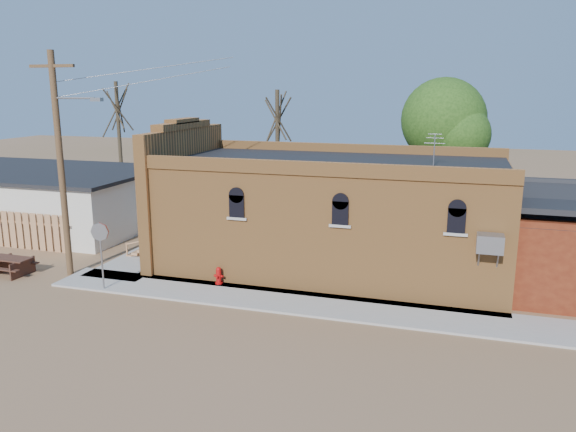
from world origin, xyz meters
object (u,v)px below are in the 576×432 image
(trash_barrel, at_px, (148,242))
(brick_bar, at_px, (326,214))
(utility_pole, at_px, (61,160))
(stop_sign, at_px, (100,238))
(picnic_table, at_px, (11,263))
(fire_hydrant, at_px, (219,276))

(trash_barrel, bearing_deg, brick_bar, 1.86)
(utility_pole, xyz_separation_m, stop_sign, (2.41, -1.20, -2.70))
(brick_bar, height_order, utility_pole, utility_pole)
(stop_sign, bearing_deg, picnic_table, -172.57)
(fire_hydrant, relative_size, stop_sign, 0.26)
(brick_bar, bearing_deg, utility_pole, -156.31)
(stop_sign, distance_m, picnic_table, 5.09)
(brick_bar, height_order, picnic_table, brick_bar)
(trash_barrel, distance_m, picnic_table, 5.96)
(stop_sign, distance_m, trash_barrel, 5.58)
(stop_sign, bearing_deg, trash_barrel, 115.95)
(fire_hydrant, bearing_deg, brick_bar, 62.34)
(utility_pole, xyz_separation_m, fire_hydrant, (6.39, 0.60, -4.36))
(utility_pole, bearing_deg, picnic_table, -163.77)
(fire_hydrant, height_order, picnic_table, fire_hydrant)
(fire_hydrant, relative_size, picnic_table, 0.38)
(brick_bar, distance_m, stop_sign, 9.21)
(fire_hydrant, xyz_separation_m, stop_sign, (-3.99, -1.80, 1.66))
(trash_barrel, relative_size, picnic_table, 0.43)
(utility_pole, height_order, picnic_table, utility_pole)
(brick_bar, distance_m, picnic_table, 13.31)
(brick_bar, bearing_deg, stop_sign, -143.34)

